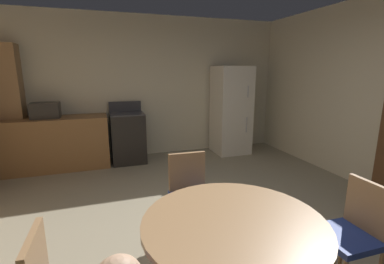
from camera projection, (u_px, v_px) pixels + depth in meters
ground_plane at (205, 241)px, 2.76m from camera, size 14.00×14.00×0.00m
wall_back at (147, 87)px, 5.39m from camera, size 5.72×0.12×2.70m
kitchen_counter at (55, 144)px, 4.70m from camera, size 1.75×0.60×0.90m
pantry_column at (10, 109)px, 4.53m from camera, size 0.44×0.36×2.10m
oven_range at (128, 137)px, 5.08m from camera, size 0.60×0.60×1.10m
refrigerator at (231, 110)px, 5.58m from camera, size 0.68×0.68×1.76m
microwave at (45, 110)px, 4.55m from camera, size 0.44×0.32×0.26m
dining_table at (233, 243)px, 1.76m from camera, size 1.17×1.17×0.76m
chair_east at (354, 229)px, 2.08m from camera, size 0.41×0.41×0.87m
chair_north at (190, 191)px, 2.74m from camera, size 0.42×0.42×0.87m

